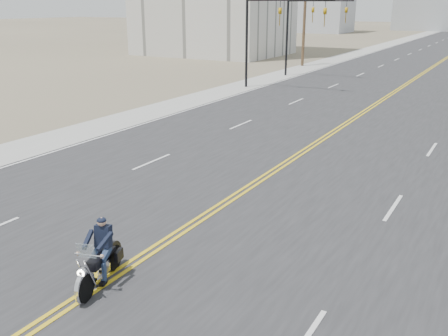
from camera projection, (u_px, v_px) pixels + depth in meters
sidewalk_left at (365, 51)px, 71.93m from camera, size 3.00×200.00×0.01m
traffic_mast_left at (270, 24)px, 37.97m from camera, size 7.10×0.26×7.00m
traffic_mast_far at (305, 22)px, 44.72m from camera, size 6.10×0.26×7.00m
utility_pole_left at (305, 13)px, 52.63m from camera, size 2.20×0.30×10.50m
motorcyclist at (99, 254)px, 11.71m from camera, size 1.45×2.24×1.62m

